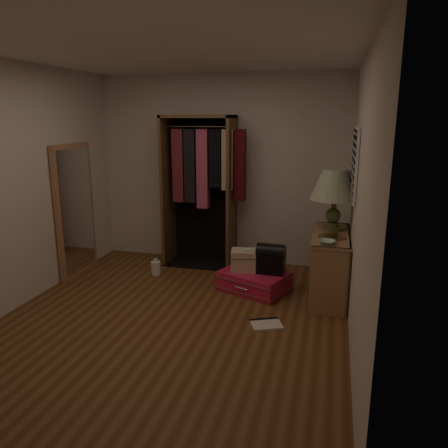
% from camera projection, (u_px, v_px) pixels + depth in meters
% --- Properties ---
extents(ground, '(4.00, 4.00, 0.00)m').
position_uv_depth(ground, '(173.00, 319.00, 4.50)').
color(ground, brown).
rests_on(ground, ground).
extents(room_walls, '(3.52, 4.02, 2.60)m').
position_uv_depth(room_walls, '(178.00, 174.00, 4.16)').
color(room_walls, silver).
rests_on(room_walls, ground).
extents(console_bookshelf, '(0.42, 1.12, 0.75)m').
position_uv_depth(console_bookshelf, '(330.00, 263.00, 5.02)').
color(console_bookshelf, '#A1704E').
rests_on(console_bookshelf, ground).
extents(open_wardrobe, '(1.11, 0.50, 2.05)m').
position_uv_depth(open_wardrobe, '(203.00, 178.00, 5.92)').
color(open_wardrobe, brown).
rests_on(open_wardrobe, ground).
extents(floor_mirror, '(0.06, 0.80, 1.70)m').
position_uv_depth(floor_mirror, '(75.00, 210.00, 5.65)').
color(floor_mirror, '#B17A56').
rests_on(floor_mirror, ground).
extents(pink_suitcase, '(0.93, 0.81, 0.24)m').
position_uv_depth(pink_suitcase, '(254.00, 281.00, 5.21)').
color(pink_suitcase, '#D81A47').
rests_on(pink_suitcase, ground).
extents(train_case, '(0.41, 0.32, 0.27)m').
position_uv_depth(train_case, '(247.00, 260.00, 5.20)').
color(train_case, '#BFAF92').
rests_on(train_case, pink_suitcase).
extents(black_bag, '(0.34, 0.23, 0.35)m').
position_uv_depth(black_bag, '(271.00, 258.00, 5.11)').
color(black_bag, black).
rests_on(black_bag, pink_suitcase).
extents(table_lamp, '(0.74, 0.74, 0.70)m').
position_uv_depth(table_lamp, '(335.00, 186.00, 4.94)').
color(table_lamp, '#51582A').
rests_on(table_lamp, console_bookshelf).
extents(brass_tray, '(0.30, 0.30, 0.02)m').
position_uv_depth(brass_tray, '(332.00, 237.00, 4.73)').
color(brass_tray, '#AF8143').
rests_on(brass_tray, console_bookshelf).
extents(ceramic_bowl, '(0.21, 0.21, 0.04)m').
position_uv_depth(ceramic_bowl, '(327.00, 242.00, 4.50)').
color(ceramic_bowl, '#ADD0B4').
rests_on(ceramic_bowl, console_bookshelf).
extents(white_jug, '(0.15, 0.15, 0.22)m').
position_uv_depth(white_jug, '(156.00, 268.00, 5.75)').
color(white_jug, white).
rests_on(white_jug, ground).
extents(floor_book, '(0.37, 0.34, 0.03)m').
position_uv_depth(floor_book, '(266.00, 324.00, 4.37)').
color(floor_book, beige).
rests_on(floor_book, ground).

